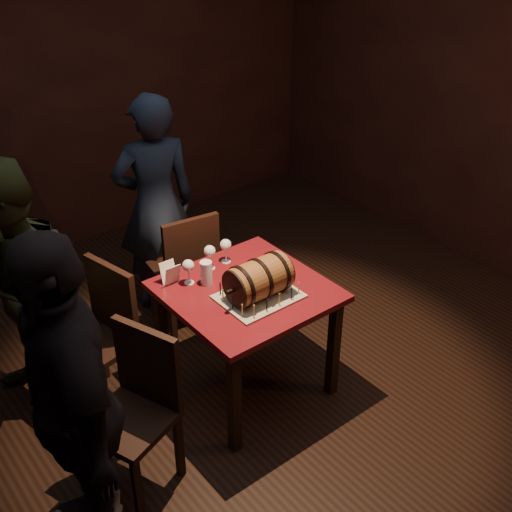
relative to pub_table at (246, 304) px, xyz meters
name	(u,v)px	position (x,y,z in m)	size (l,w,h in m)	color
room_shell	(247,193)	(-0.03, -0.05, 0.76)	(5.04, 5.04, 2.80)	black
pub_table	(246,304)	(0.00, 0.00, 0.00)	(0.90, 0.90, 0.75)	#4E0D14
cake_board	(259,296)	(0.00, -0.12, 0.12)	(0.45, 0.35, 0.01)	#A59D85
barrel_cake	(259,279)	(0.00, -0.12, 0.24)	(0.41, 0.25, 0.25)	brown
birthday_candles	(259,290)	(0.00, -0.12, 0.16)	(0.40, 0.30, 0.09)	#DFD185
wine_glass_left	(188,267)	(-0.23, 0.26, 0.23)	(0.07, 0.07, 0.16)	silver
wine_glass_mid	(210,252)	(-0.04, 0.32, 0.23)	(0.07, 0.07, 0.16)	silver
wine_glass_right	(226,246)	(0.08, 0.32, 0.23)	(0.07, 0.07, 0.16)	silver
pint_of_ale	(206,273)	(-0.15, 0.19, 0.18)	(0.07, 0.07, 0.15)	silver
menu_card	(170,274)	(-0.31, 0.33, 0.17)	(0.10, 0.05, 0.13)	white
chair_back	(187,266)	(0.06, 0.75, -0.12)	(0.45, 0.45, 0.93)	black
chair_left_rear	(103,330)	(-0.73, 0.45, -0.12)	(0.48, 0.48, 0.93)	black
chair_left_front	(138,402)	(-0.87, -0.21, -0.12)	(0.51, 0.51, 0.93)	black
person_back	(155,205)	(0.09, 1.18, 0.18)	(0.60, 0.39, 1.63)	#182131
person_left_rear	(21,300)	(-1.11, 0.61, 0.17)	(0.79, 0.62, 1.63)	#343C1E
person_left_front	(72,405)	(-1.26, -0.39, 0.23)	(1.02, 0.42, 1.74)	black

